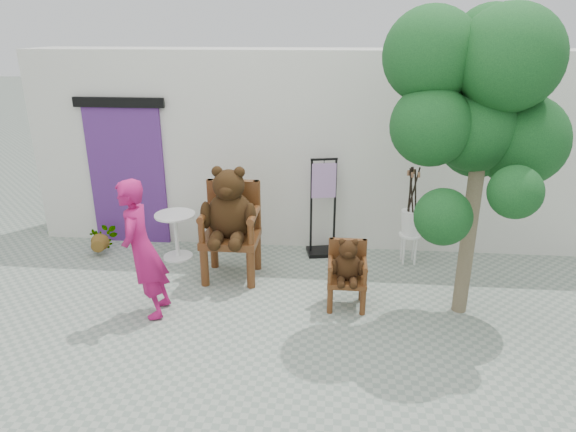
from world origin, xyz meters
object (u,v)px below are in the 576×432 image
object	(u,v)px
person	(142,250)
tree	(479,104)
chair_small	(347,267)
cafe_table	(176,231)
chair_big	(230,216)
display_stand	(323,218)
stool_bucket	(411,222)

from	to	relation	value
person	tree	world-z (taller)	tree
chair_small	cafe_table	world-z (taller)	chair_small
chair_big	display_stand	bearing A→B (deg)	35.31
chair_big	cafe_table	xyz separation A→B (m)	(-0.95, 0.53, -0.47)
display_stand	tree	xyz separation A→B (m)	(1.71, -1.44, 1.94)
chair_big	person	distance (m)	1.37
chair_big	cafe_table	world-z (taller)	chair_big
chair_small	person	size ratio (longest dim) A/B	0.54
display_stand	cafe_table	bearing A→B (deg)	176.68
cafe_table	stool_bucket	world-z (taller)	stool_bucket
stool_bucket	chair_small	bearing A→B (deg)	-124.47
chair_big	chair_small	size ratio (longest dim) A/B	1.74
chair_small	stool_bucket	world-z (taller)	stool_bucket
person	cafe_table	size ratio (longest dim) A/B	2.41
chair_small	stool_bucket	size ratio (longest dim) A/B	0.63
person	stool_bucket	distance (m)	3.79
cafe_table	stool_bucket	xyz separation A→B (m)	(3.47, 0.16, 0.20)
stool_bucket	chair_big	bearing A→B (deg)	-164.76
cafe_table	display_stand	world-z (taller)	display_stand
display_stand	tree	distance (m)	2.96
chair_big	stool_bucket	bearing A→B (deg)	15.24
cafe_table	tree	size ratio (longest dim) A/B	0.20
person	stool_bucket	size ratio (longest dim) A/B	1.17
chair_small	cafe_table	size ratio (longest dim) A/B	1.30
chair_big	cafe_table	bearing A→B (deg)	150.83
chair_big	tree	bearing A→B (deg)	-10.88
chair_small	display_stand	xyz separation A→B (m)	(-0.35, 1.55, 0.05)
chair_small	tree	xyz separation A→B (m)	(1.35, 0.11, 1.99)
chair_big	person	xyz separation A→B (m)	(-0.83, -1.08, -0.06)
chair_small	tree	size ratio (longest dim) A/B	0.26
chair_small	cafe_table	distance (m)	2.81
display_stand	stool_bucket	size ratio (longest dim) A/B	1.04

